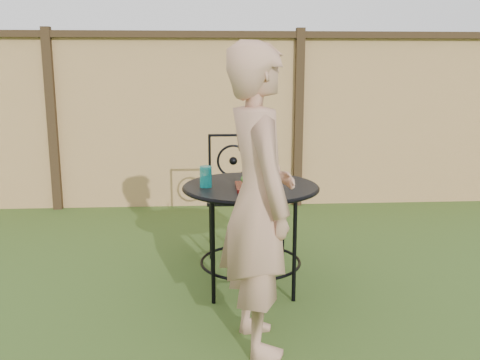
# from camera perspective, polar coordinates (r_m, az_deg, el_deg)

# --- Properties ---
(ground) EXTENTS (60.00, 60.00, 0.00)m
(ground) POSITION_cam_1_polar(r_m,az_deg,el_deg) (3.87, -7.95, -11.02)
(ground) COLOR #2B4716
(ground) RESTS_ON ground
(fence) EXTENTS (8.00, 0.12, 1.90)m
(fence) POSITION_cam_1_polar(r_m,az_deg,el_deg) (5.78, -6.69, 6.40)
(fence) COLOR #EFB776
(fence) RESTS_ON ground
(patio_table) EXTENTS (0.92, 0.92, 0.72)m
(patio_table) POSITION_cam_1_polar(r_m,az_deg,el_deg) (3.63, 1.15, -2.69)
(patio_table) COLOR black
(patio_table) RESTS_ON ground
(patio_chair) EXTENTS (0.46, 0.46, 0.95)m
(patio_chair) POSITION_cam_1_polar(r_m,az_deg,el_deg) (4.44, -0.62, -1.05)
(patio_chair) COLOR black
(patio_chair) RESTS_ON ground
(diner) EXTENTS (0.50, 0.66, 1.64)m
(diner) POSITION_cam_1_polar(r_m,az_deg,el_deg) (2.81, 1.99, -2.21)
(diner) COLOR tan
(diner) RESTS_ON ground
(salad_plate) EXTENTS (0.27, 0.27, 0.02)m
(salad_plate) POSITION_cam_1_polar(r_m,az_deg,el_deg) (3.50, 1.78, -0.73)
(salad_plate) COLOR #45090D
(salad_plate) RESTS_ON patio_table
(salad) EXTENTS (0.21, 0.21, 0.08)m
(salad) POSITION_cam_1_polar(r_m,az_deg,el_deg) (3.48, 1.79, 0.10)
(salad) COLOR #235614
(salad) RESTS_ON salad_plate
(fork) EXTENTS (0.01, 0.01, 0.18)m
(fork) POSITION_cam_1_polar(r_m,az_deg,el_deg) (3.46, 1.96, 2.21)
(fork) COLOR silver
(fork) RESTS_ON salad
(drinking_glass) EXTENTS (0.08, 0.08, 0.14)m
(drinking_glass) POSITION_cam_1_polar(r_m,az_deg,el_deg) (3.53, -3.67, 0.36)
(drinking_glass) COLOR #0EA1A4
(drinking_glass) RESTS_ON patio_table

